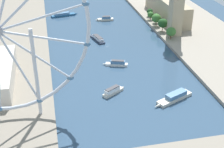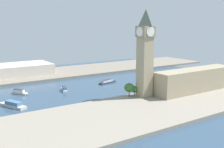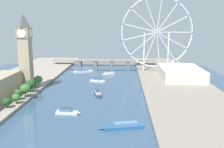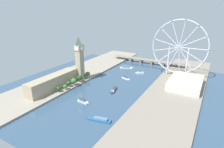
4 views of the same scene
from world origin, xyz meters
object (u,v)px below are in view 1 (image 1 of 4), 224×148
object	(u,v)px
tour_boat_0	(117,63)
tour_boat_2	(175,97)
tour_boat_3	(105,19)
tour_boat_5	(113,91)
tour_boat_4	(98,38)
tour_boat_1	(63,15)
parliament_block	(167,7)

from	to	relation	value
tour_boat_0	tour_boat_2	bearing A→B (deg)	132.52
tour_boat_3	tour_boat_5	bearing A→B (deg)	85.81
tour_boat_3	tour_boat_0	bearing A→B (deg)	88.46
tour_boat_4	tour_boat_0	bearing A→B (deg)	171.20
tour_boat_1	tour_boat_3	world-z (taller)	tour_boat_3
tour_boat_0	tour_boat_1	size ratio (longest dim) A/B	0.63
tour_boat_1	tour_boat_5	xyz separation A→B (m)	(-23.23, 200.37, 0.48)
parliament_block	tour_boat_0	size ratio (longest dim) A/B	4.51
tour_boat_3	tour_boat_4	xyz separation A→B (m)	(20.65, 62.30, -0.09)
tour_boat_0	tour_boat_3	distance (m)	125.95
parliament_block	tour_boat_4	world-z (taller)	parliament_block
parliament_block	tour_boat_0	bearing A→B (deg)	51.82
tour_boat_5	tour_boat_4	bearing A→B (deg)	54.05
tour_boat_2	tour_boat_3	size ratio (longest dim) A/B	1.50
parliament_block	tour_boat_5	distance (m)	191.85
tour_boat_1	tour_boat_0	bearing A→B (deg)	-88.98
tour_boat_0	parliament_block	bearing A→B (deg)	-110.52
tour_boat_1	tour_boat_4	size ratio (longest dim) A/B	1.20
tour_boat_1	tour_boat_4	bearing A→B (deg)	-84.25
parliament_block	tour_boat_0	world-z (taller)	parliament_block
tour_boat_1	tour_boat_3	distance (m)	57.82
tour_boat_0	tour_boat_1	distance (m)	157.97
tour_boat_3	tour_boat_2	bearing A→B (deg)	99.65
tour_boat_1	tour_boat_5	distance (m)	201.71
tour_boat_0	tour_boat_2	distance (m)	71.51
tour_boat_0	tour_boat_2	world-z (taller)	tour_boat_2
tour_boat_1	tour_boat_5	world-z (taller)	tour_boat_5
tour_boat_0	tour_boat_5	size ratio (longest dim) A/B	1.13
parliament_block	tour_boat_4	size ratio (longest dim) A/B	3.44
parliament_block	tour_boat_4	distance (m)	110.53
tour_boat_3	tour_boat_4	distance (m)	65.63
tour_boat_0	tour_boat_2	size ratio (longest dim) A/B	0.67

